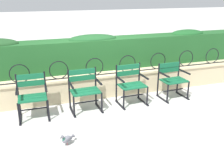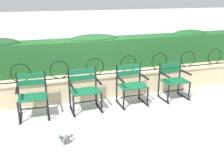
# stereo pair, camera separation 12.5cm
# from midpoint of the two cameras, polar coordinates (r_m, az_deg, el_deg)

# --- Properties ---
(ground_plane) EXTENTS (60.00, 60.00, 0.00)m
(ground_plane) POSITION_cam_midpoint_polar(r_m,az_deg,el_deg) (5.62, -0.52, -5.40)
(ground_plane) COLOR #B7B5AF
(stone_wall) EXTENTS (8.59, 0.41, 0.57)m
(stone_wall) POSITION_cam_midpoint_polar(r_m,az_deg,el_deg) (6.17, -2.69, -0.16)
(stone_wall) COLOR #C6B289
(stone_wall) RESTS_ON ground
(iron_arch_fence) EXTENTS (8.02, 0.02, 0.42)m
(iron_arch_fence) POSITION_cam_midpoint_polar(r_m,az_deg,el_deg) (5.91, -4.27, 3.63)
(iron_arch_fence) COLOR black
(iron_arch_fence) RESTS_ON stone_wall
(hedge_row) EXTENTS (8.41, 0.61, 0.89)m
(hedge_row) POSITION_cam_midpoint_polar(r_m,az_deg,el_deg) (6.41, -4.31, 7.05)
(hedge_row) COLOR #1E5123
(hedge_row) RESTS_ON stone_wall
(park_chair_leftmost) EXTENTS (0.60, 0.53, 0.88)m
(park_chair_leftmost) POSITION_cam_midpoint_polar(r_m,az_deg,el_deg) (5.34, -18.03, -2.38)
(park_chair_leftmost) COLOR #145B38
(park_chair_leftmost) RESTS_ON ground
(park_chair_centre_left) EXTENTS (0.64, 0.53, 0.88)m
(park_chair_centre_left) POSITION_cam_midpoint_polar(r_m,az_deg,el_deg) (5.43, -6.83, -1.08)
(park_chair_centre_left) COLOR #145B38
(park_chair_centre_left) RESTS_ON ground
(park_chair_centre_right) EXTENTS (0.63, 0.54, 0.89)m
(park_chair_centre_right) POSITION_cam_midpoint_polar(r_m,az_deg,el_deg) (5.73, 3.61, 0.16)
(park_chair_centre_right) COLOR #145B38
(park_chair_centre_right) RESTS_ON ground
(park_chair_rightmost) EXTENTS (0.63, 0.55, 0.82)m
(park_chair_rightmost) POSITION_cam_midpoint_polar(r_m,az_deg,el_deg) (6.20, 12.76, 1.12)
(park_chair_rightmost) COLOR #145B38
(park_chair_rightmost) RESTS_ON ground
(pigeon_far_side) EXTENTS (0.26, 0.21, 0.22)m
(pigeon_far_side) POSITION_cam_midpoint_polar(r_m,az_deg,el_deg) (4.40, -10.85, -11.95)
(pigeon_far_side) COLOR slate
(pigeon_far_side) RESTS_ON ground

